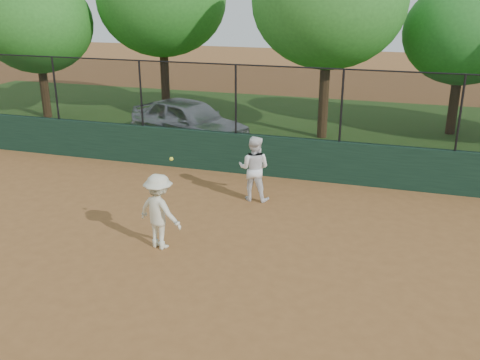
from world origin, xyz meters
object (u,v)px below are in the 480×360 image
(parked_car, at_px, (189,121))
(tree_0, at_px, (36,24))
(player_second, at_px, (254,168))
(tree_3, at_px, (463,34))
(tree_2, at_px, (329,2))
(player_main, at_px, (159,211))

(parked_car, xyz_separation_m, tree_0, (-7.32, 1.96, 3.04))
(parked_car, relative_size, player_second, 2.74)
(parked_car, distance_m, tree_3, 10.21)
(tree_2, distance_m, tree_3, 5.07)
(tree_0, relative_size, tree_3, 1.06)
(player_second, distance_m, tree_2, 7.74)
(player_second, bearing_deg, player_main, 69.68)
(player_main, relative_size, tree_0, 0.36)
(player_second, height_order, tree_0, tree_0)
(player_main, distance_m, tree_0, 14.06)
(player_second, xyz_separation_m, tree_0, (-10.94, 6.44, 2.98))
(player_main, xyz_separation_m, tree_3, (6.43, 11.77, 2.84))
(tree_0, height_order, tree_2, tree_2)
(parked_car, bearing_deg, player_second, -118.27)
(player_second, distance_m, tree_0, 13.04)
(tree_0, relative_size, tree_2, 0.83)
(player_second, height_order, tree_2, tree_2)
(parked_car, xyz_separation_m, tree_2, (4.35, 2.17, 3.96))
(player_second, height_order, tree_3, tree_3)
(parked_car, relative_size, tree_3, 0.85)
(tree_2, bearing_deg, tree_0, -179.00)
(player_second, xyz_separation_m, tree_2, (0.73, 6.64, 3.90))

